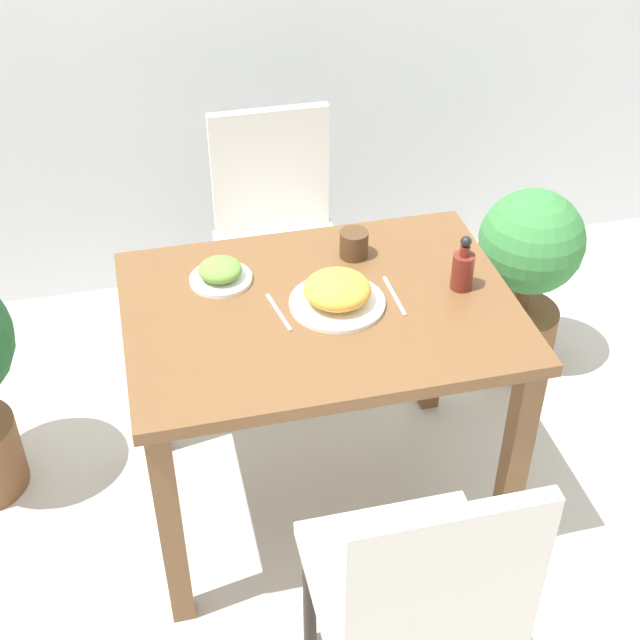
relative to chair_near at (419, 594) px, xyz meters
name	(u,v)px	position (x,y,z in m)	size (l,w,h in m)	color
ground_plane	(320,494)	(-0.04, 0.75, -0.51)	(16.00, 16.00, 0.00)	beige
dining_table	(320,340)	(-0.04, 0.75, 0.11)	(1.01, 0.74, 0.73)	brown
chair_near	(419,594)	(0.00, 0.00, 0.00)	(0.42, 0.42, 0.90)	silver
chair_far	(278,231)	(-0.01, 1.48, 0.00)	(0.42, 0.42, 0.90)	silver
food_plate	(337,293)	(0.01, 0.74, 0.26)	(0.25, 0.25, 0.09)	white
side_plate	(220,273)	(-0.27, 0.92, 0.25)	(0.17, 0.17, 0.06)	white
drink_cup	(354,244)	(0.11, 0.95, 0.26)	(0.08, 0.08, 0.08)	#4C331E
sauce_bottle	(463,269)	(0.35, 0.74, 0.28)	(0.06, 0.06, 0.16)	maroon
fork_utensil	(279,312)	(-0.15, 0.74, 0.23)	(0.04, 0.16, 0.00)	silver
spoon_utensil	(394,296)	(0.16, 0.74, 0.23)	(0.01, 0.17, 0.00)	silver
potted_plant_right	(527,270)	(0.80, 1.21, -0.11)	(0.35, 0.35, 0.69)	brown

